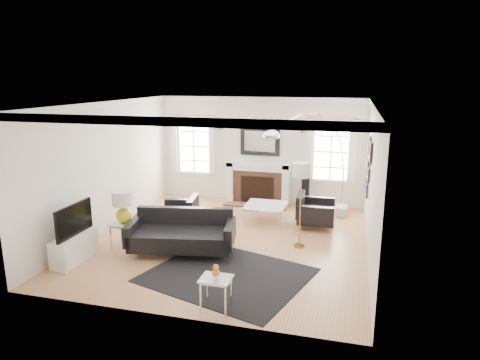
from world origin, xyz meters
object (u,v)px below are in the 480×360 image
(sofa, at_px, (182,234))
(gourd_lamp, at_px, (123,205))
(armchair_left, at_px, (180,214))
(coffee_table, at_px, (266,206))
(arc_floor_lamp, at_px, (309,161))
(armchair_right, at_px, (313,212))
(fireplace, at_px, (258,184))

(sofa, xyz_separation_m, gourd_lamp, (-1.16, -0.12, 0.53))
(sofa, bearing_deg, armchair_left, 114.19)
(coffee_table, height_order, arc_floor_lamp, arc_floor_lamp)
(sofa, distance_m, armchair_right, 3.11)
(fireplace, bearing_deg, coffee_table, -71.06)
(armchair_left, distance_m, arc_floor_lamp, 3.15)
(gourd_lamp, height_order, arc_floor_lamp, arc_floor_lamp)
(gourd_lamp, bearing_deg, coffee_table, 43.65)
(coffee_table, relative_size, arc_floor_lamp, 0.35)
(armchair_right, distance_m, arc_floor_lamp, 1.15)
(sofa, bearing_deg, armchair_right, 42.22)
(armchair_left, bearing_deg, fireplace, 62.42)
(armchair_right, bearing_deg, coffee_table, 177.79)
(fireplace, height_order, sofa, fireplace)
(armchair_right, height_order, arc_floor_lamp, arc_floor_lamp)
(fireplace, distance_m, sofa, 3.65)
(sofa, distance_m, armchair_left, 1.31)
(armchair_right, bearing_deg, sofa, -137.78)
(coffee_table, bearing_deg, sofa, -119.34)
(armchair_right, bearing_deg, gourd_lamp, -147.48)
(coffee_table, distance_m, arc_floor_lamp, 1.44)
(armchair_right, distance_m, gourd_lamp, 4.15)
(arc_floor_lamp, bearing_deg, sofa, -130.91)
(coffee_table, bearing_deg, fireplace, 108.94)
(sofa, relative_size, armchair_right, 2.27)
(coffee_table, relative_size, gourd_lamp, 1.44)
(fireplace, relative_size, armchair_right, 1.80)
(sofa, distance_m, gourd_lamp, 1.28)
(coffee_table, bearing_deg, armchair_right, -2.21)
(arc_floor_lamp, bearing_deg, gourd_lamp, -141.92)
(armchair_right, bearing_deg, arc_floor_lamp, 114.16)
(fireplace, distance_m, armchair_left, 2.69)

